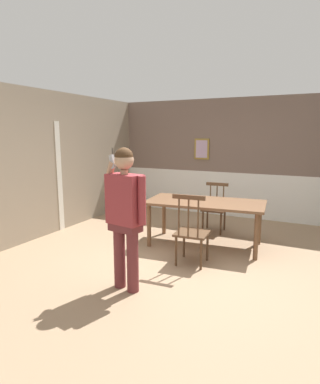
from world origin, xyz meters
name	(u,v)px	position (x,y,z in m)	size (l,w,h in m)	color
ground_plane	(188,263)	(0.00, 0.00, 0.00)	(6.74, 6.74, 0.00)	#9E7F60
room_back_partition	(240,161)	(0.00, 3.07, 1.27)	(5.85, 0.17, 2.65)	#756056
room_left_partition	(37,165)	(-2.92, 0.00, 1.32)	(0.13, 6.13, 2.65)	gray
dining_table	(205,206)	(-0.04, 0.85, 0.68)	(2.01, 1.14, 0.76)	brown
chair_near_window	(215,208)	(-0.13, 1.70, 0.46)	(0.46, 0.46, 0.93)	#513823
chair_by_doorway	(192,231)	(0.05, -0.01, 0.49)	(0.49, 0.49, 1.05)	#513823
person_figure	(125,210)	(-0.37, -1.07, 0.99)	(0.58, 0.29, 1.72)	brown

